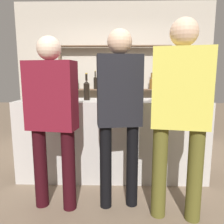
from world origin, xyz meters
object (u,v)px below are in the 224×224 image
object	(u,v)px
counter_bottle_4	(131,89)
customer_right	(180,107)
counter_bottle_3	(87,90)
customer_center	(119,106)
customer_left	(52,112)
server_behind_counter	(118,102)
counter_bottle_2	(49,89)
counter_bottle_0	(187,91)
ice_bucket	(120,93)
counter_bottle_1	(42,89)
wine_glass	(43,92)
counter_bottle_5	(118,90)

from	to	relation	value
counter_bottle_4	customer_right	xyz separation A→B (m)	(0.38, -0.98, -0.10)
counter_bottle_3	customer_center	world-z (taller)	customer_center
customer_left	customer_right	size ratio (longest dim) A/B	0.94
customer_right	server_behind_counter	bearing A→B (deg)	29.10
counter_bottle_2	customer_right	xyz separation A→B (m)	(1.44, -0.88, -0.11)
customer_left	server_behind_counter	distance (m)	1.64
counter_bottle_2	customer_right	bearing A→B (deg)	-31.45
counter_bottle_0	counter_bottle_3	distance (m)	1.26
counter_bottle_4	ice_bucket	xyz separation A→B (m)	(-0.14, -0.11, -0.04)
counter_bottle_3	counter_bottle_4	world-z (taller)	counter_bottle_4
counter_bottle_4	customer_left	size ratio (longest dim) A/B	0.21
counter_bottle_3	server_behind_counter	size ratio (longest dim) A/B	0.22
counter_bottle_0	ice_bucket	bearing A→B (deg)	175.72
counter_bottle_0	customer_right	distance (m)	0.86
counter_bottle_4	ice_bucket	size ratio (longest dim) A/B	1.74
counter_bottle_3	customer_right	xyz separation A→B (m)	(0.95, -0.86, -0.10)
counter_bottle_4	counter_bottle_3	bearing A→B (deg)	-168.89
counter_bottle_1	counter_bottle_3	world-z (taller)	counter_bottle_1
customer_center	ice_bucket	bearing A→B (deg)	-9.36
wine_glass	customer_left	world-z (taller)	customer_left
counter_bottle_4	server_behind_counter	world-z (taller)	server_behind_counter
counter_bottle_3	counter_bottle_5	size ratio (longest dim) A/B	1.10
wine_glass	customer_center	xyz separation A→B (m)	(0.96, -0.62, -0.08)
counter_bottle_1	wine_glass	size ratio (longest dim) A/B	2.50
counter_bottle_0	wine_glass	world-z (taller)	counter_bottle_0
counter_bottle_2	counter_bottle_5	bearing A→B (deg)	9.41
customer_right	wine_glass	bearing A→B (deg)	72.44
wine_glass	counter_bottle_4	bearing A→B (deg)	8.67
counter_bottle_3	customer_left	bearing A→B (deg)	-108.53
counter_bottle_5	counter_bottle_2	bearing A→B (deg)	-170.59
counter_bottle_5	server_behind_counter	bearing A→B (deg)	89.28
counter_bottle_4	customer_left	world-z (taller)	customer_left
counter_bottle_5	wine_glass	bearing A→B (deg)	-166.60
counter_bottle_1	server_behind_counter	bearing A→B (deg)	31.22
wine_glass	customer_right	xyz separation A→B (m)	(1.49, -0.81, -0.07)
counter_bottle_1	customer_left	size ratio (longest dim) A/B	0.20
counter_bottle_4	counter_bottle_5	world-z (taller)	counter_bottle_4
counter_bottle_1	customer_right	size ratio (longest dim) A/B	0.19
ice_bucket	counter_bottle_4	bearing A→B (deg)	38.25
counter_bottle_5	customer_center	distance (m)	0.85
customer_center	server_behind_counter	xyz separation A→B (m)	(-0.01, 1.47, -0.15)
counter_bottle_0	server_behind_counter	distance (m)	1.23
customer_center	counter_bottle_2	bearing A→B (deg)	44.29
counter_bottle_2	ice_bucket	world-z (taller)	counter_bottle_2
counter_bottle_2	counter_bottle_4	distance (m)	1.07
customer_left	customer_center	xyz separation A→B (m)	(0.65, 0.04, 0.06)
customer_left	customer_center	world-z (taller)	customer_center
customer_center	server_behind_counter	size ratio (longest dim) A/B	1.15
counter_bottle_4	counter_bottle_5	distance (m)	0.18
ice_bucket	customer_center	world-z (taller)	customer_center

